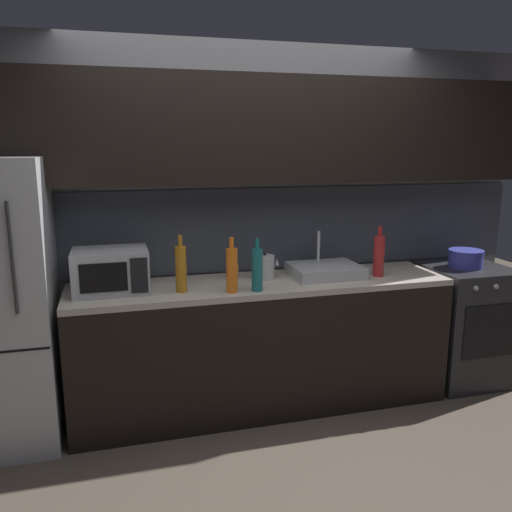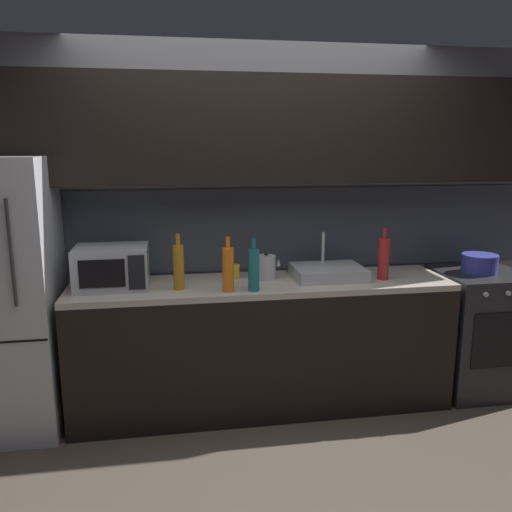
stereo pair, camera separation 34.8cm
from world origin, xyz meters
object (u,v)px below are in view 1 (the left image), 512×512
Objects in this scene: kettle at (265,267)px; mug_yellow at (233,272)px; wine_bottle_teal at (257,269)px; wine_bottle_amber at (181,268)px; oven_range at (463,323)px; cooking_pot at (466,259)px; microwave at (111,271)px; wine_bottle_red at (379,255)px; wine_bottle_orange at (232,269)px.

kettle reaches higher than mug_yellow.
wine_bottle_amber reaches higher than wine_bottle_teal.
cooking_pot reaches higher than oven_range.
kettle is at bearing -15.58° from mug_yellow.
wine_bottle_teal is at bearing -172.98° from cooking_pot.
microwave is at bearing 179.59° from cooking_pot.
wine_bottle_red is (-0.79, -0.07, 0.60)m from oven_range.
wine_bottle_amber is 1.42× the size of cooking_pot.
wine_bottle_amber reaches higher than microwave.
cooking_pot is at bearing 177.27° from oven_range.
cooking_pot is (1.84, 0.19, -0.08)m from wine_bottle_orange.
wine_bottle_teal is at bearing -14.27° from microwave.
wine_bottle_amber is at bearing -177.33° from cooking_pot.
wine_bottle_teal is 0.16m from wine_bottle_orange.
wine_bottle_teal is 3.52× the size of mug_yellow.
wine_bottle_orange is 3.64× the size of mug_yellow.
wine_bottle_orange is (-0.16, 0.01, 0.01)m from wine_bottle_teal.
cooking_pot is (1.55, -0.06, -0.02)m from kettle.
wine_bottle_amber is (-0.60, -0.16, 0.07)m from kettle.
kettle is at bearing 177.69° from cooking_pot.
wine_bottle_red reaches higher than oven_range.
mug_yellow is (-0.21, 0.06, -0.04)m from kettle.
wine_bottle_orange is at bearing -16.27° from microwave.
microwave is 2.43× the size of kettle.
oven_range is at bearing -2.31° from kettle.
wine_bottle_teal reaches higher than microwave.
wine_bottle_teal is (0.89, -0.23, 0.00)m from microwave.
kettle reaches higher than cooking_pot.
wine_bottle_red is at bearing -175.06° from oven_range.
cooking_pot reaches higher than mug_yellow.
kettle is 1.56m from cooking_pot.
oven_range is at bearing 2.59° from wine_bottle_amber.
wine_bottle_red is 1.39m from wine_bottle_amber.
oven_range is 1.82m from wine_bottle_teal.
wine_bottle_teal reaches higher than cooking_pot.
wine_bottle_teal is 1.33× the size of cooking_pot.
kettle is 0.53× the size of wine_bottle_amber.
wine_bottle_red is 1.02× the size of wine_bottle_orange.
wine_bottle_orange is at bearing -173.99° from cooking_pot.
microwave is at bearing 179.57° from oven_range.
wine_bottle_amber is 3.75× the size of mug_yellow.
wine_bottle_orange reaches higher than cooking_pot.
wine_bottle_amber is (0.42, -0.12, 0.02)m from microwave.
wine_bottle_amber is (-0.46, 0.11, 0.01)m from wine_bottle_teal.
oven_range is 2.53× the size of wine_bottle_red.
microwave reaches higher than mug_yellow.
kettle is 1.97× the size of mug_yellow.
microwave is 0.76m from wine_bottle_orange.
wine_bottle_teal reaches higher than kettle.
wine_bottle_teal is at bearing -13.03° from wine_bottle_amber.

